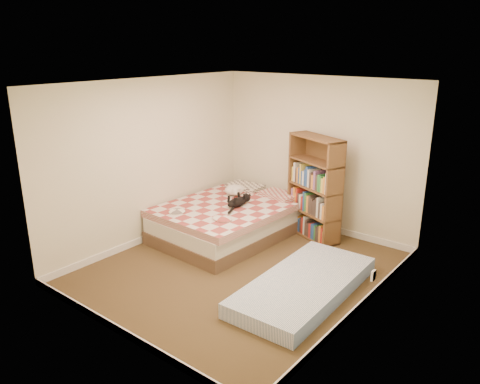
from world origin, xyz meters
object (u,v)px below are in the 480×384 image
Objects in this scene: bed at (230,219)px; floor_mattress at (304,286)px; white_dog at (234,190)px; bookshelf at (315,201)px; black_cat at (239,201)px.

bed is 1.07× the size of floor_mattress.
floor_mattress is 6.01× the size of white_dog.
bookshelf is 1.36m from white_dog.
bed reaches higher than floor_mattress.
bookshelf is 1.20m from black_cat.
white_dog is at bearing -140.27° from bookshelf.
bookshelf reaches higher than white_dog.
floor_mattress is at bearing -41.43° from bookshelf.
bed is 2.09m from floor_mattress.
white_dog is at bearing 137.43° from black_cat.
bed is at bearing -120.73° from bookshelf.
bed is 1.38m from bookshelf.
black_cat is (-1.72, 0.86, 0.51)m from floor_mattress.
bookshelf is 0.75× the size of floor_mattress.
bed is 1.41× the size of bookshelf.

